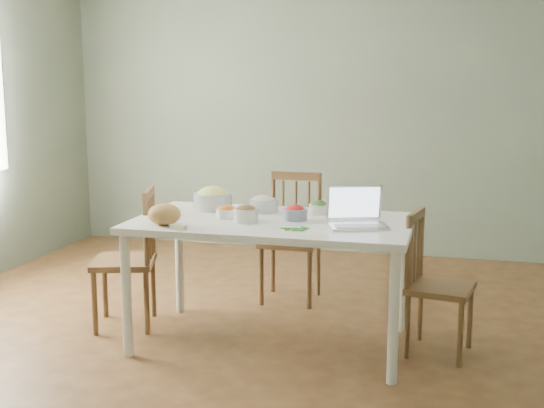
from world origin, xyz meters
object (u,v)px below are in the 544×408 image
(dining_table, at_px, (272,282))
(chair_far, at_px, (290,238))
(chair_right, at_px, (441,284))
(laptop, at_px, (359,208))
(chair_left, at_px, (124,258))
(bread_boule, at_px, (164,214))
(bowl_squash, at_px, (213,198))

(dining_table, xyz_separation_m, chair_far, (-0.09, 0.90, 0.08))
(chair_right, distance_m, laptop, 0.71)
(chair_left, xyz_separation_m, bread_boule, (0.47, -0.37, 0.39))
(bread_boule, bearing_deg, bowl_squash, 78.48)
(chair_right, xyz_separation_m, bread_boule, (-1.62, -0.40, 0.43))
(dining_table, xyz_separation_m, bread_boule, (-0.59, -0.31, 0.47))
(chair_right, bearing_deg, bowl_squash, 94.75)
(chair_far, bearing_deg, dining_table, -84.45)
(laptop, bearing_deg, dining_table, 152.22)
(laptop, bearing_deg, bowl_squash, 143.34)
(chair_right, relative_size, bread_boule, 4.43)
(chair_left, relative_size, chair_right, 1.08)
(chair_right, bearing_deg, laptop, 121.15)
(dining_table, xyz_separation_m, chair_right, (1.03, 0.10, 0.04))
(dining_table, xyz_separation_m, laptop, (0.55, -0.09, 0.52))
(chair_far, height_order, chair_right, chair_far)
(chair_far, height_order, laptop, laptop)
(chair_left, height_order, bowl_squash, bowl_squash)
(chair_right, height_order, laptop, laptop)
(chair_right, bearing_deg, dining_table, 105.67)
(dining_table, bearing_deg, chair_right, 5.36)
(chair_right, xyz_separation_m, laptop, (-0.49, -0.18, 0.48))
(bowl_squash, xyz_separation_m, laptop, (1.02, -0.33, 0.04))
(chair_far, xyz_separation_m, bread_boule, (-0.49, -1.21, 0.39))
(chair_right, bearing_deg, chair_far, 64.70)
(bread_boule, bearing_deg, chair_far, 67.82)
(chair_left, distance_m, chair_right, 2.09)
(chair_left, distance_m, bowl_squash, 0.73)
(dining_table, bearing_deg, laptop, -9.07)
(chair_right, distance_m, bread_boule, 1.72)
(chair_far, relative_size, bowl_squash, 3.71)
(bread_boule, bearing_deg, laptop, 10.95)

